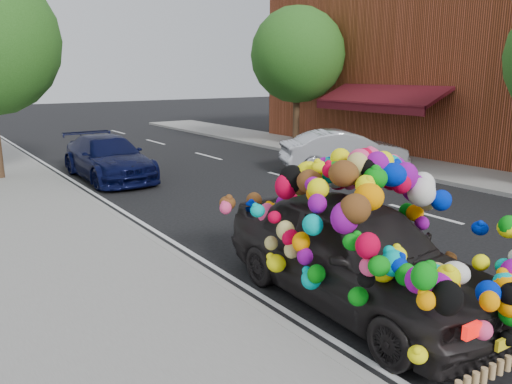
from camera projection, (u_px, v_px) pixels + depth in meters
ground at (304, 244)px, 9.44m from camera, size 100.00×100.00×0.00m
sidewalk at (71, 298)px, 7.03m from camera, size 4.00×60.00×0.12m
kerb at (194, 267)px, 8.12m from camera, size 0.15×60.00×0.13m
footpath_far at (436, 170)px, 16.39m from camera, size 3.00×40.00×0.12m
lane_markings at (424, 214)px, 11.45m from camera, size 6.00×50.00×0.01m
tree_far_b at (297, 55)px, 20.97m from camera, size 4.00×4.00×5.90m
plush_art_car at (356, 228)px, 6.77m from camera, size 2.36×4.71×2.15m
navy_sedan at (108, 158)px, 15.15m from camera, size 1.83×4.47×1.30m
silver_hatchback at (344, 151)px, 16.29m from camera, size 4.30×3.01×1.35m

